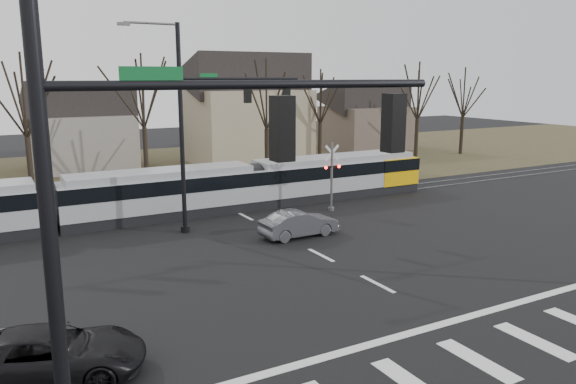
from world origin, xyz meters
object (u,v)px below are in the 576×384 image
rail_crossing_signal (332,179)px  sedan (299,224)px  tram (159,192)px  suv (48,354)px

rail_crossing_signal → sedan: bearing=-139.2°
tram → sedan: size_ratio=8.86×
suv → rail_crossing_signal: bearing=-36.5°
tram → suv: size_ratio=6.60×
rail_crossing_signal → suv: bearing=-144.1°
sedan → rail_crossing_signal: size_ratio=1.00×
suv → rail_crossing_signal: (16.67, 12.06, 1.20)m
suv → sedan: bearing=-38.4°
tram → sedan: tram is taller
tram → sedan: (4.90, -6.96, -0.81)m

